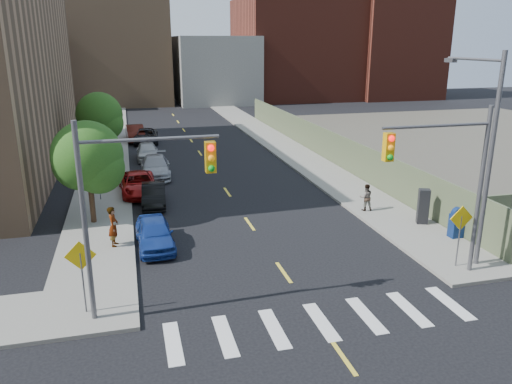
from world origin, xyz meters
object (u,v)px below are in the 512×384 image
parked_car_silver (155,167)px  payphone (423,206)px  parked_car_grey (146,136)px  mailbox (457,223)px  pedestrian_west (113,226)px  parked_car_black (154,195)px  parked_car_blue (155,233)px  pedestrian_east (366,197)px  parked_car_maroon (135,133)px  parked_car_white (147,151)px  parked_car_red (139,184)px

parked_car_silver → payphone: payphone is taller
parked_car_grey → mailbox: (13.49, -28.40, 0.21)m
parked_car_silver → pedestrian_west: (-2.69, -12.69, 0.38)m
parked_car_silver → mailbox: size_ratio=3.30×
parked_car_black → parked_car_grey: parked_car_grey is taller
parked_car_grey → pedestrian_west: size_ratio=2.55×
parked_car_blue → mailbox: (14.25, -2.75, 0.19)m
pedestrian_west → pedestrian_east: size_ratio=1.24×
parked_car_maroon → payphone: size_ratio=2.48×
parked_car_black → pedestrian_east: (11.47, -4.36, 0.28)m
parked_car_maroon → pedestrian_west: pedestrian_west is taller
payphone → pedestrian_west: pedestrian_west is taller
parked_car_grey → pedestrian_west: 25.46m
parked_car_white → pedestrian_east: size_ratio=2.71×
parked_car_white → parked_car_maroon: parked_car_maroon is taller
mailbox → pedestrian_east: pedestrian_east is taller
parked_car_blue → pedestrian_west: 1.90m
payphone → pedestrian_east: size_ratio=1.21×
mailbox → payphone: payphone is taller
parked_car_red → payphone: (14.20, -9.55, 0.40)m
mailbox → pedestrian_east: size_ratio=0.99×
parked_car_blue → payphone: payphone is taller
parked_car_blue → parked_car_white: size_ratio=0.98×
pedestrian_west → pedestrian_east: pedestrian_west is taller
parked_car_silver → parked_car_grey: (-0.09, 12.63, -0.05)m
parked_car_blue → parked_car_white: bearing=86.3°
parked_car_blue → parked_car_black: 6.39m
parked_car_black → parked_car_silver: (0.51, 6.63, 0.09)m
parked_car_red → pedestrian_east: (12.27, -6.90, 0.24)m
parked_car_blue → parked_car_maroon: (-0.18, 27.01, 0.06)m
parked_car_red → pedestrian_west: (-1.39, -8.59, 0.42)m
parked_car_blue → payphone: bearing=-4.6°
parked_car_red → payphone: bearing=-37.7°
parked_car_black → parked_car_maroon: parked_car_maroon is taller
parked_car_black → pedestrian_east: size_ratio=2.53×
pedestrian_east → mailbox: bearing=127.0°
pedestrian_west → mailbox: bearing=-92.1°
mailbox → pedestrian_west: size_ratio=0.80×
parked_car_red → parked_car_maroon: bearing=85.4°
parked_car_silver → payphone: 18.78m
parked_car_white → mailbox: size_ratio=2.75×
parked_car_maroon → parked_car_grey: size_ratio=0.95×
parked_car_grey → pedestrian_west: (-2.59, -25.32, 0.43)m
parked_car_grey → pedestrian_east: 26.09m
parked_car_white → pedestrian_west: pedestrian_west is taller
parked_car_white → payphone: size_ratio=2.24×
parked_car_red → parked_car_silver: parked_car_silver is taller
parked_car_silver → parked_car_maroon: 14.04m
parked_car_red → pedestrian_west: bearing=-102.9°
mailbox → pedestrian_west: bearing=166.7°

